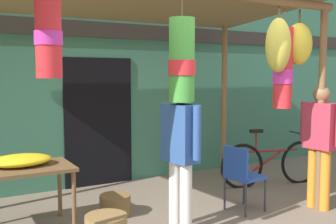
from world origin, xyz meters
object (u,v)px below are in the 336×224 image
Objects in this scene: flower_heap_on_table at (22,160)px; vendor_in_orange at (320,137)px; folding_chair at (241,173)px; parked_bicycle at (272,163)px; display_table at (13,175)px; wicker_basket_spare at (115,205)px; shopper_by_bananas at (180,147)px.

flower_heap_on_table is 0.42× the size of vendor_in_orange.
flower_heap_on_table is 2.63m from folding_chair.
folding_chair is 0.53× the size of vendor_in_orange.
parked_bicycle is (1.24, 0.73, -0.16)m from folding_chair.
flower_heap_on_table is (0.10, 0.06, 0.14)m from display_table.
vendor_in_orange is at bearing -16.67° from display_table.
folding_chair is at bearing -24.41° from wicker_basket_spare.
display_table is 3.86m from parked_bicycle.
shopper_by_bananas reaches higher than flower_heap_on_table.
wicker_basket_spare is 0.23× the size of shopper_by_bananas.
display_table is 2.71m from folding_chair.
parked_bicycle is 1.03× the size of shopper_by_bananas.
folding_chair is 2.19× the size of wicker_basket_spare.
display_table is 0.73× the size of parked_bicycle.
flower_heap_on_table is at bearing 144.26° from shopper_by_bananas.
shopper_by_bananas is (0.37, -0.95, 0.85)m from wicker_basket_spare.
display_table reaches higher than wicker_basket_spare.
parked_bicycle reaches higher than display_table.
flower_heap_on_table reaches higher than wicker_basket_spare.
parked_bicycle is at bearing 1.69° from wicker_basket_spare.
parked_bicycle is (3.75, -0.01, -0.44)m from flower_heap_on_table.
parked_bicycle reaches higher than folding_chair.
folding_chair is (2.62, -0.68, -0.15)m from display_table.
display_table is at bearing 178.83° from wicker_basket_spare.
wicker_basket_spare is at bearing -4.65° from flower_heap_on_table.
shopper_by_bananas is (1.44, -1.03, 0.18)m from flower_heap_on_table.
parked_bicycle is at bearing 0.82° from display_table.
shopper_by_bananas is (1.54, -0.97, 0.33)m from display_table.
parked_bicycle is at bearing 76.62° from vendor_in_orange.
parked_bicycle is (3.85, 0.05, -0.30)m from display_table.
wicker_basket_spare is at bearing 111.23° from shopper_by_bananas.
display_table is 3.75m from vendor_in_orange.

